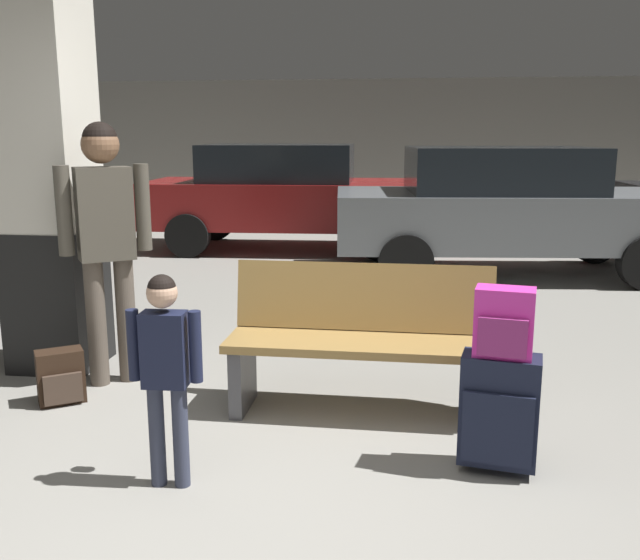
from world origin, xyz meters
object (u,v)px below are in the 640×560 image
Objects in this scene: bench at (361,341)px; parked_car_far at (287,194)px; suitcase at (499,411)px; backpack_dark_floor at (61,377)px; parked_car_near at (507,207)px; adult at (105,226)px; backpack_bright at (504,323)px; child at (165,358)px; structural_pillar at (48,178)px.

parked_car_far is (-1.56, 5.91, 0.36)m from bench.
bench is 1.03m from suitcase.
suitcase is 2.69m from backpack_dark_floor.
backpack_dark_floor is at bearing 168.13° from suitcase.
parked_car_near is at bearing 72.79° from bench.
adult is 0.42× the size of parked_car_far.
parked_car_far reaches higher than suitcase.
backpack_bright is 2.75m from backpack_dark_floor.
adult reaches higher than parked_car_near.
bench is at bearing -75.22° from parked_car_far.
parked_car_near reaches higher than child.
backpack_bright is (0.74, -0.70, 0.33)m from bench.
child is 0.60× the size of adult.
parked_car_near is (3.62, 3.89, -0.56)m from structural_pillar.
parked_car_near is at bearing 83.00° from backpack_bright.
parked_car_near is at bearing 53.60° from adult.
structural_pillar is at bearing -132.93° from parked_car_near.
structural_pillar is at bearing -97.26° from parked_car_far.
suitcase is 1.78× the size of backpack_dark_floor.
parked_car_near reaches higher than suitcase.
child is 0.24× the size of parked_car_near.
structural_pillar is 5.43m from parked_car_far.
parked_car_far is at bearing 86.98° from backpack_dark_floor.
parked_car_far and parked_car_near have the same top height.
structural_pillar is 2.26m from child.
suitcase is at bearing 73.07° from backpack_bright.
bench is 1.07m from backpack_bright.
adult is at bearing 123.45° from child.
bench is 0.38× the size of parked_car_far.
bench is at bearing 136.94° from backpack_bright.
parked_car_far is at bearing 82.74° from structural_pillar.
bench is 1.84m from adult.
bench is 4.71× the size of backpack_bright.
backpack_dark_floor is (-1.04, 0.92, -0.47)m from child.
structural_pillar is at bearing 157.34° from suitcase.
child is (-1.58, -0.37, -0.13)m from backpack_bright.
backpack_bright is 0.08× the size of parked_car_near.
adult reaches higher than child.
adult is at bearing -126.40° from parked_car_near.
parked_car_far is 0.98× the size of parked_car_near.
suitcase is 0.14× the size of parked_car_far.
adult is 5.13× the size of backpack_dark_floor.
adult is at bearing 171.40° from bench.
backpack_dark_floor is at bearing 168.12° from backpack_bright.
suitcase is 0.14× the size of parked_car_near.
backpack_bright is 1.63m from child.
backpack_bright is (-0.00, -0.00, 0.45)m from suitcase.
child is at bearing -48.91° from structural_pillar.
suitcase is at bearing -22.66° from structural_pillar.
parked_car_near is at bearing 83.00° from suitcase.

